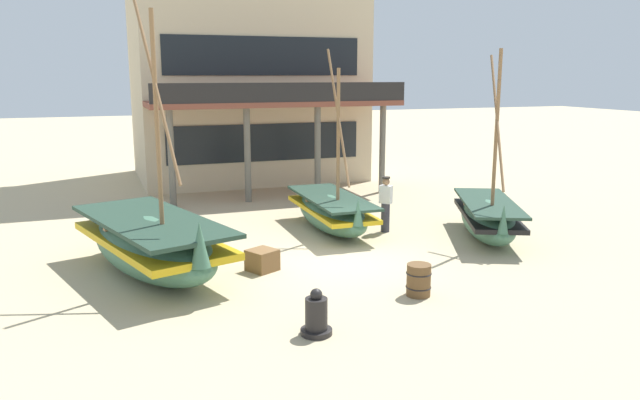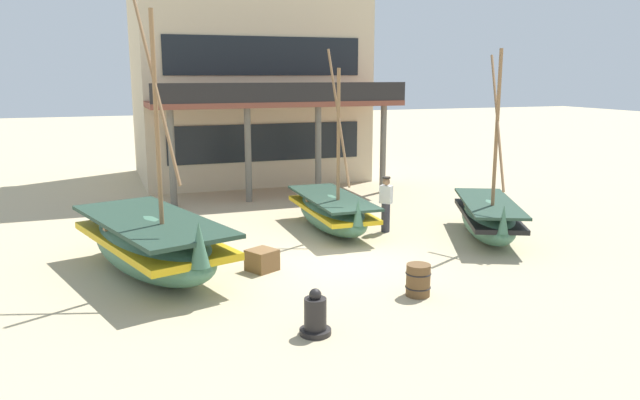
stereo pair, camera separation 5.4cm
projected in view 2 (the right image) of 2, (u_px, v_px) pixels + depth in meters
ground_plane at (333, 261)px, 15.76m from camera, size 120.00×120.00×0.00m
fishing_boat_near_left at (332, 211)px, 18.71m from camera, size 1.64×4.48×5.41m
fishing_boat_centre_large at (153, 244)px, 14.56m from camera, size 3.54×5.66×6.65m
fishing_boat_far_right at (488, 217)px, 17.86m from camera, size 3.05×4.45×5.36m
fisherman_by_hull at (386, 205)px, 18.52m from camera, size 0.40×0.42×1.68m
capstan_winch at (315, 316)px, 11.26m from camera, size 0.59×0.59×0.88m
wooden_barrel at (418, 280)px, 13.23m from camera, size 0.56×0.56×0.70m
cargo_crate at (262, 260)px, 14.96m from camera, size 0.84×0.84×0.52m
harbor_building_main at (245, 59)px, 27.85m from camera, size 10.02×9.94×10.74m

